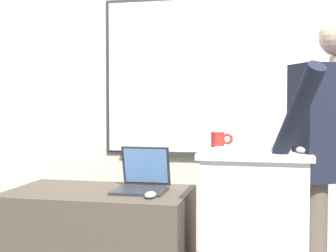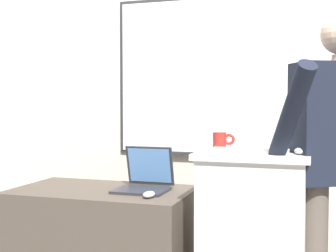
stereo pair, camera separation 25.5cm
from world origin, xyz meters
TOP-DOWN VIEW (x-y plane):
  - back_wall at (0.01, 1.26)m, footprint 6.40×0.17m
  - lectern_podium at (0.27, 0.30)m, footprint 0.56×0.48m
  - side_desk at (-0.62, 0.37)m, footprint 1.05×0.62m
  - laptop at (-0.37, 0.43)m, footprint 0.29×0.30m
  - wireless_keyboard at (0.26, 0.24)m, footprint 0.38×0.13m
  - computer_mouse_by_laptop at (-0.27, 0.22)m, footprint 0.06×0.10m
  - computer_mouse_by_keyboard at (0.51, 0.24)m, footprint 0.06×0.10m
  - coffee_mug at (0.07, 0.47)m, footprint 0.12×0.07m

SIDE VIEW (x-z plane):
  - side_desk at x=-0.62m, z-range 0.00..0.69m
  - lectern_podium at x=0.27m, z-range 0.00..0.94m
  - computer_mouse_by_laptop at x=-0.27m, z-range 0.69..0.72m
  - laptop at x=-0.37m, z-range 0.63..0.88m
  - wireless_keyboard at x=0.26m, z-range 0.94..0.96m
  - computer_mouse_by_keyboard at x=0.51m, z-range 0.94..0.98m
  - coffee_mug at x=0.07m, z-range 0.94..1.03m
  - back_wall at x=0.01m, z-range 0.00..2.72m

